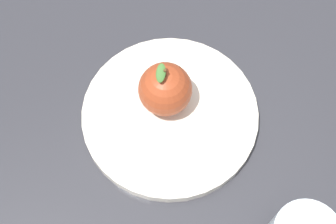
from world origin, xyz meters
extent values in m
plane|color=#2D2D33|center=(0.00, 0.00, 0.00)|extent=(2.40, 2.40, 0.00)
cylinder|color=silver|center=(0.00, -0.02, 0.01)|extent=(0.24, 0.24, 0.02)
torus|color=silver|center=(0.00, -0.02, 0.01)|extent=(0.24, 0.24, 0.01)
sphere|color=#9E3D1E|center=(0.00, -0.04, 0.05)|extent=(0.07, 0.07, 0.07)
cylinder|color=#4C3319|center=(0.00, -0.04, 0.09)|extent=(0.00, 0.00, 0.02)
ellipsoid|color=#386628|center=(0.01, -0.04, 0.10)|extent=(0.02, 0.03, 0.01)
camera|label=1|loc=(0.10, 0.24, 0.60)|focal=51.08mm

